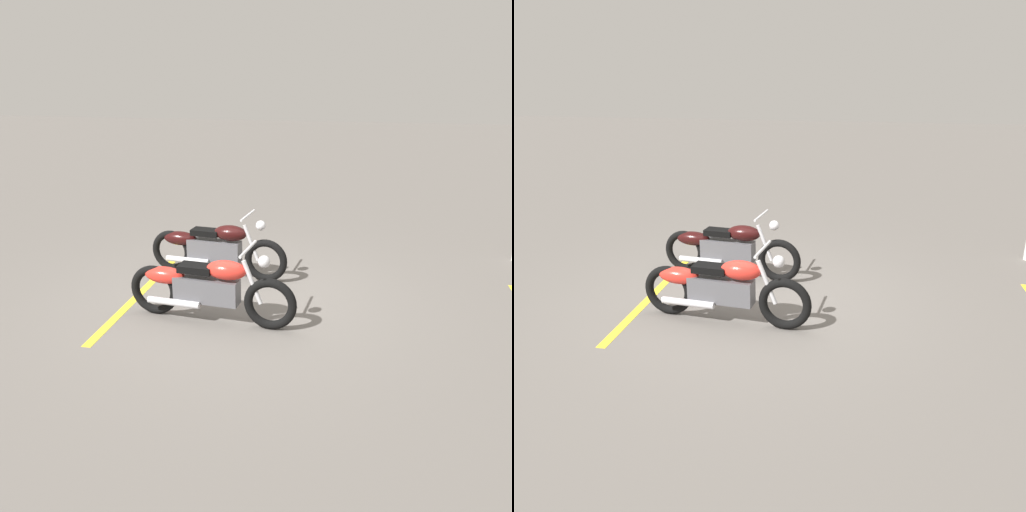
{
  "view_description": "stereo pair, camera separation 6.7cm",
  "coord_description": "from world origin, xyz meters",
  "views": [
    {
      "loc": [
        1.7,
        -6.43,
        2.97
      ],
      "look_at": [
        0.29,
        0.0,
        0.65
      ],
      "focal_mm": 35.95,
      "sensor_mm": 36.0,
      "label": 1
    },
    {
      "loc": [
        1.64,
        -6.45,
        2.97
      ],
      "look_at": [
        0.29,
        0.0,
        0.65
      ],
      "focal_mm": 35.95,
      "sensor_mm": 36.0,
      "label": 2
    }
  ],
  "objects": [
    {
      "name": "parking_stripe_near",
      "position": [
        -1.39,
        -0.14,
        0.0
      ],
      "size": [
        0.2,
        3.2,
        0.01
      ],
      "primitive_type": "cube",
      "rotation": [
        0.0,
        0.0,
        1.6
      ],
      "color": "yellow",
      "rests_on": "ground"
    },
    {
      "name": "motorcycle_bright_foreground",
      "position": [
        -0.19,
        -0.76,
        0.46
      ],
      "size": [
        2.23,
        0.62,
        1.04
      ],
      "rotation": [
        0.0,
        0.0,
        -0.07
      ],
      "color": "black",
      "rests_on": "ground"
    },
    {
      "name": "ground_plane",
      "position": [
        0.0,
        0.0,
        0.0
      ],
      "size": [
        60.0,
        60.0,
        0.0
      ],
      "primitive_type": "plane",
      "color": "#66605B"
    },
    {
      "name": "motorcycle_dark_foreground",
      "position": [
        -0.54,
        0.76,
        0.46
      ],
      "size": [
        2.23,
        0.62,
        1.04
      ],
      "rotation": [
        0.0,
        0.0,
        -0.09
      ],
      "color": "black",
      "rests_on": "ground"
    }
  ]
}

